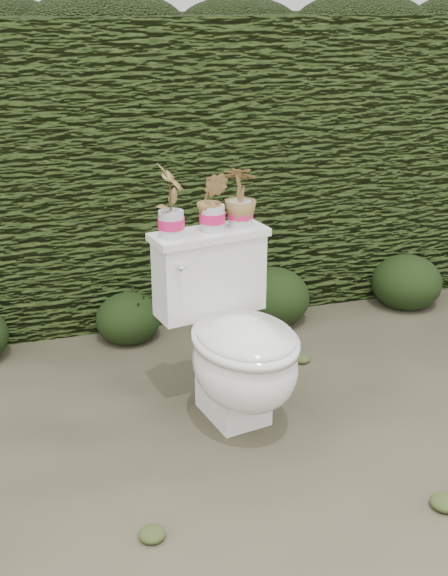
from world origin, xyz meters
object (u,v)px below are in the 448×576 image
object	(u,v)px
potted_plant_left	(171,203)
potted_plant_right	(240,198)
potted_plant_center	(212,203)
toilet	(235,343)

from	to	relation	value
potted_plant_left	potted_plant_right	distance (m)	0.32
potted_plant_center	toilet	bearing A→B (deg)	-58.41
potted_plant_left	potted_plant_right	bearing A→B (deg)	-59.13
toilet	potted_plant_center	bearing A→B (deg)	86.36
toilet	potted_plant_left	size ratio (longest dim) A/B	2.68
toilet	potted_plant_right	size ratio (longest dim) A/B	3.15
toilet	potted_plant_center	distance (m)	0.59
toilet	potted_plant_center	size ratio (longest dim) A/B	3.27
toilet	potted_plant_right	xyz separation A→B (m)	(0.10, 0.26, 0.54)
potted_plant_left	potted_plant_right	world-z (taller)	potted_plant_left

